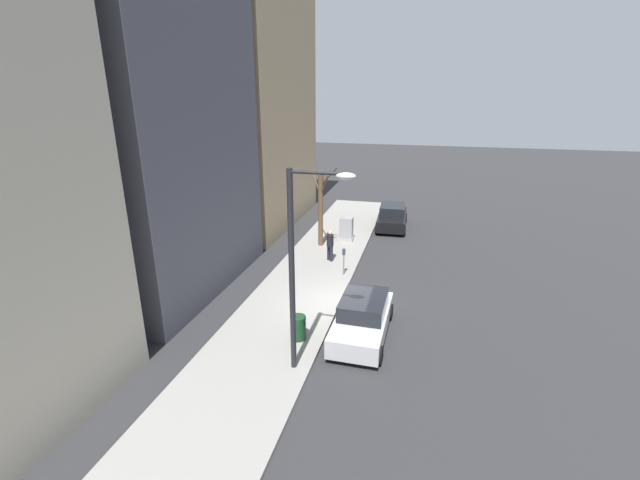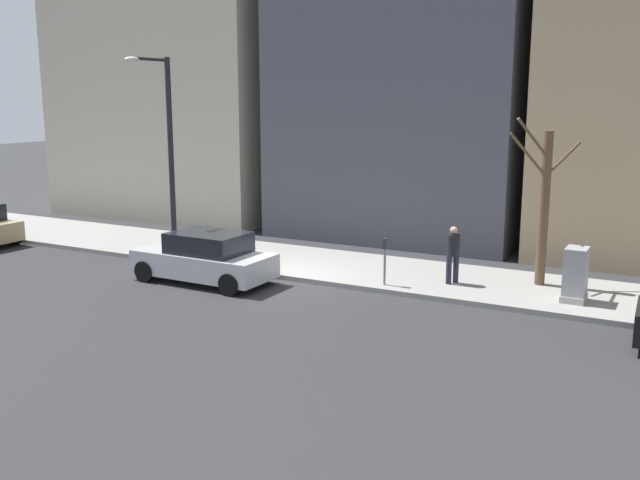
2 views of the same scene
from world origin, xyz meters
name	(u,v)px [view 2 (image 2 of 2)]	position (x,y,z in m)	size (l,w,h in m)	color
ground_plane	(283,280)	(0.00, 0.00, 0.00)	(120.00, 120.00, 0.00)	#2B2B2D
sidewalk	(315,264)	(2.00, 0.00, 0.07)	(4.00, 36.00, 0.15)	gray
parked_car_silver	(205,258)	(-1.27, 1.91, 0.74)	(1.98, 4.23, 1.52)	#B7B7BC
parking_meter	(385,256)	(0.45, -3.11, 0.98)	(0.14, 0.10, 1.35)	slate
utility_box	(575,275)	(1.30, -8.14, 0.85)	(0.83, 0.61, 1.43)	#A8A399
streetlamp	(165,141)	(0.28, 4.57, 4.02)	(1.97, 0.32, 6.50)	black
bare_tree	(544,205)	(2.58, -6.99, 2.46)	(1.79, 1.71, 4.75)	brown
trash_bin	(220,246)	(0.90, 2.94, 0.60)	(0.56, 0.56, 0.90)	#14381E
pedestrian_near_meter	(453,252)	(1.51, -4.76, 1.09)	(0.36, 0.36, 1.66)	#1E1E2D
office_block_center	(423,40)	(10.25, -0.47, 7.62)	(9.50, 9.50, 15.24)	#4C4C56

